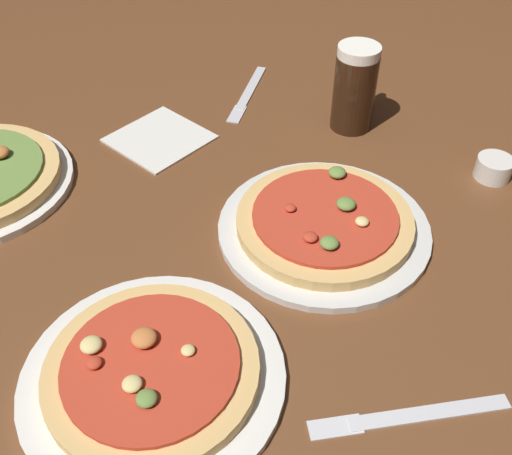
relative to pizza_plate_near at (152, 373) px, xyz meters
name	(u,v)px	position (x,y,z in m)	size (l,w,h in m)	color
ground_plane	(256,245)	(0.20, 0.18, -0.03)	(2.40, 2.40, 0.03)	brown
pizza_plate_near	(152,373)	(0.00, 0.00, 0.00)	(0.31, 0.31, 0.05)	silver
pizza_plate_side	(324,224)	(0.30, 0.15, 0.00)	(0.31, 0.31, 0.05)	silver
beer_mug_dark	(356,87)	(0.48, 0.39, 0.06)	(0.11, 0.10, 0.15)	black
ramekin_sauce	(494,168)	(0.62, 0.17, 0.00)	(0.06, 0.06, 0.04)	silver
napkin_folded	(160,138)	(0.14, 0.48, -0.01)	(0.15, 0.15, 0.01)	silver
knife_right	(248,93)	(0.34, 0.56, -0.01)	(0.15, 0.19, 0.01)	silver
knife_spare	(409,415)	(0.25, -0.15, -0.01)	(0.23, 0.07, 0.01)	silver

